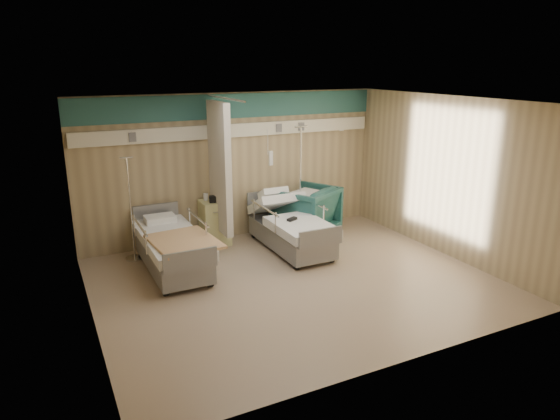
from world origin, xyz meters
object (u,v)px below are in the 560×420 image
Objects in this scene: bed_right at (291,233)px; iv_stand_left at (133,239)px; bed_left at (173,253)px; iv_stand_right at (300,212)px; bedside_cabinet at (215,222)px; visitor_armchair at (306,211)px.

iv_stand_left is (-2.68, 0.80, 0.06)m from bed_right.
iv_stand_right reaches higher than bed_left.
bed_right is at bearing -128.71° from iv_stand_right.
iv_stand_left reaches higher than bedside_cabinet.
iv_stand_left reaches higher than visitor_armchair.
visitor_armchair reaches higher than bed_left.
bed_left is at bearing -139.40° from bedside_cabinet.
visitor_armchair is 0.16m from iv_stand_right.
visitor_armchair is at bearing -9.46° from bedside_cabinet.
bed_right is 0.90m from visitor_armchair.
bedside_cabinet is 0.78× the size of visitor_armchair.
bedside_cabinet is 0.39× the size of iv_stand_right.
bed_left is 1.39m from bedside_cabinet.
bedside_cabinet is at bearing 3.61° from iv_stand_left.
bed_left is at bearing -165.14° from iv_stand_right.
visitor_armchair is at bearing 11.89° from bed_left.
bedside_cabinet reaches higher than bed_left.
bed_right and bed_left have the same top height.
bed_right is 0.96m from iv_stand_right.
bedside_cabinet is 0.47× the size of iv_stand_left.
iv_stand_left is at bearing 120.86° from bed_left.
iv_stand_right is at bearing -5.20° from bedside_cabinet.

